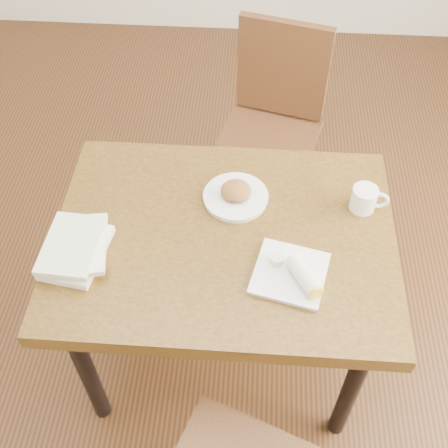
# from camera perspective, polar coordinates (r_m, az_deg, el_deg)

# --- Properties ---
(ground) EXTENTS (4.00, 5.00, 0.01)m
(ground) POSITION_cam_1_polar(r_m,az_deg,el_deg) (2.44, -0.00, -12.26)
(ground) COLOR #472814
(ground) RESTS_ON ground
(table) EXTENTS (1.11, 0.83, 0.75)m
(table) POSITION_cam_1_polar(r_m,az_deg,el_deg) (1.88, -0.00, -2.70)
(table) COLOR brown
(table) RESTS_ON ground
(chair_far) EXTENTS (0.51, 0.51, 0.95)m
(chair_far) POSITION_cam_1_polar(r_m,az_deg,el_deg) (2.56, 5.04, 10.78)
(chair_far) COLOR #4F2D16
(chair_far) RESTS_ON ground
(plate_scone) EXTENTS (0.22, 0.22, 0.07)m
(plate_scone) POSITION_cam_1_polar(r_m,az_deg,el_deg) (1.90, 1.20, 2.99)
(plate_scone) COLOR white
(plate_scone) RESTS_ON table
(coffee_mug) EXTENTS (0.13, 0.09, 0.09)m
(coffee_mug) POSITION_cam_1_polar(r_m,az_deg,el_deg) (1.91, 14.15, 2.53)
(coffee_mug) COLOR white
(coffee_mug) RESTS_ON table
(plate_burrito) EXTENTS (0.26, 0.26, 0.07)m
(plate_burrito) POSITION_cam_1_polar(r_m,az_deg,el_deg) (1.70, 7.15, -5.05)
(plate_burrito) COLOR white
(plate_burrito) RESTS_ON table
(book_stack) EXTENTS (0.21, 0.27, 0.06)m
(book_stack) POSITION_cam_1_polar(r_m,az_deg,el_deg) (1.80, -14.78, -2.38)
(book_stack) COLOR white
(book_stack) RESTS_ON table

